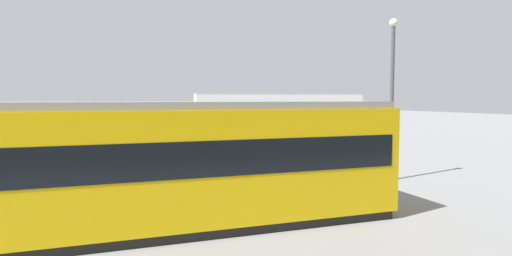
{
  "coord_description": "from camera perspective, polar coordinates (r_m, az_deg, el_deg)",
  "views": [
    {
      "loc": [
        6.61,
        22.68,
        3.51
      ],
      "look_at": [
        -0.87,
        3.81,
        2.07
      ],
      "focal_mm": 29.12,
      "sensor_mm": 36.0,
      "label": 1
    }
  ],
  "objects": [
    {
      "name": "street_lamp",
      "position": [
        18.6,
        18.19,
        5.42
      ],
      "size": [
        0.36,
        0.36,
        6.88
      ],
      "color": "#4C4C51",
      "rests_on": "ground"
    },
    {
      "name": "pedestrian_railing",
      "position": [
        16.74,
        -13.61,
        -5.58
      ],
      "size": [
        7.84,
        0.59,
        1.08
      ],
      "color": "gray",
      "rests_on": "ground"
    },
    {
      "name": "pedestrian_near_railing",
      "position": [
        19.88,
        -11.53,
        -3.18
      ],
      "size": [
        0.45,
        0.45,
        1.78
      ],
      "color": "#33384C",
      "rests_on": "ground"
    },
    {
      "name": "tram_yellow",
      "position": [
        11.33,
        -11.74,
        -4.81
      ],
      "size": [
        12.81,
        3.04,
        3.43
      ],
      "color": "#E5B70C",
      "rests_on": "ground"
    },
    {
      "name": "ground_plane",
      "position": [
        23.89,
        -5.33,
        -4.41
      ],
      "size": [
        160.0,
        160.0,
        0.0
      ],
      "primitive_type": "plane",
      "color": "gray"
    },
    {
      "name": "double_decker_bus",
      "position": [
        27.32,
        3.01,
        0.81
      ],
      "size": [
        11.41,
        4.36,
        3.85
      ],
      "color": "white",
      "rests_on": "ground"
    }
  ]
}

